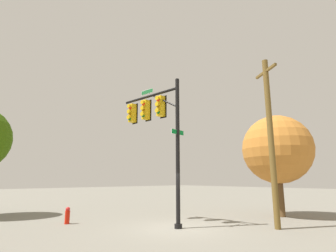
% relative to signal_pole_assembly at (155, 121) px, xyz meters
% --- Properties ---
extents(ground_plane, '(120.00, 120.00, 0.00)m').
position_rel_signal_pole_assembly_xyz_m(ground_plane, '(-1.53, -0.19, -5.29)').
color(ground_plane, slate).
extents(signal_pole_assembly, '(4.21, 1.19, 7.29)m').
position_rel_signal_pole_assembly_xyz_m(signal_pole_assembly, '(0.00, 0.00, 0.00)').
color(signal_pole_assembly, black).
rests_on(signal_pole_assembly, ground_plane).
extents(utility_pole, '(1.60, 1.05, 8.23)m').
position_rel_signal_pole_assembly_xyz_m(utility_pole, '(-4.69, -3.43, -1.04)').
color(utility_pole, brown).
rests_on(utility_pole, ground_plane).
extents(fire_hydrant, '(0.33, 0.24, 0.83)m').
position_rel_signal_pole_assembly_xyz_m(fire_hydrant, '(3.13, 3.16, -4.88)').
color(fire_hydrant, red).
rests_on(fire_hydrant, ground_plane).
extents(tree_near, '(4.28, 4.28, 6.23)m').
position_rel_signal_pole_assembly_xyz_m(tree_near, '(-3.02, -7.49, -1.22)').
color(tree_near, brown).
rests_on(tree_near, ground_plane).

